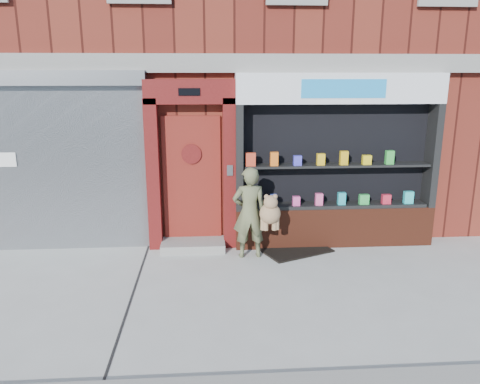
{
  "coord_description": "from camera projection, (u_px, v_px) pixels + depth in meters",
  "views": [
    {
      "loc": [
        -0.46,
        -6.01,
        3.02
      ],
      "look_at": [
        0.02,
        1.0,
        1.2
      ],
      "focal_mm": 35.0,
      "sensor_mm": 36.0,
      "label": 1
    }
  ],
  "objects": [
    {
      "name": "ground",
      "position": [
        243.0,
        292.0,
        6.59
      ],
      "size": [
        80.0,
        80.0,
        0.0
      ],
      "primitive_type": "plane",
      "color": "#9E9E99",
      "rests_on": "ground"
    },
    {
      "name": "building",
      "position": [
        225.0,
        30.0,
        11.38
      ],
      "size": [
        12.0,
        8.16,
        8.0
      ],
      "color": "#5E1D15",
      "rests_on": "ground"
    },
    {
      "name": "shutter_bay",
      "position": [
        56.0,
        152.0,
        7.82
      ],
      "size": [
        3.1,
        0.3,
        3.04
      ],
      "color": "gray",
      "rests_on": "ground"
    },
    {
      "name": "red_door_bay",
      "position": [
        192.0,
        166.0,
        7.97
      ],
      "size": [
        1.52,
        0.58,
        2.9
      ],
      "color": "#4E0D0D",
      "rests_on": "ground"
    },
    {
      "name": "pharmacy_bay",
      "position": [
        336.0,
        169.0,
        8.11
      ],
      "size": [
        3.5,
        0.41,
        3.0
      ],
      "color": "#5D2516",
      "rests_on": "ground"
    },
    {
      "name": "woman",
      "position": [
        253.0,
        213.0,
        7.66
      ],
      "size": [
        0.78,
        0.53,
        1.53
      ],
      "color": "#5B5F3E",
      "rests_on": "ground"
    },
    {
      "name": "doormat",
      "position": [
        294.0,
        249.0,
        8.15
      ],
      "size": [
        1.36,
        1.18,
        0.03
      ],
      "primitive_type": "cube",
      "rotation": [
        0.0,
        0.0,
        0.41
      ],
      "color": "black",
      "rests_on": "ground"
    }
  ]
}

